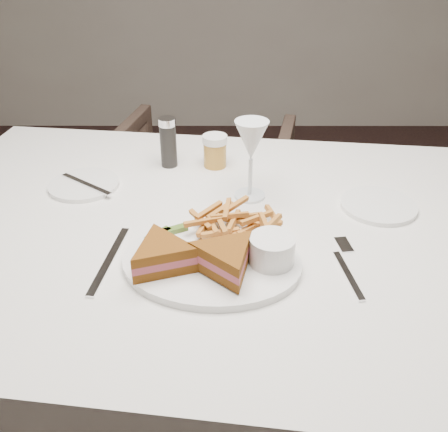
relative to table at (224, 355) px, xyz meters
The scene contains 3 objects.
table is the anchor object (origin of this frame).
chair_far 0.83m from the table, 96.76° to the left, with size 0.66×0.62×0.68m, color #433229.
table_setting 0.41m from the table, 97.79° to the right, with size 0.81×0.63×0.18m.
Camera 1 is at (-0.14, -0.82, 1.29)m, focal length 40.00 mm.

